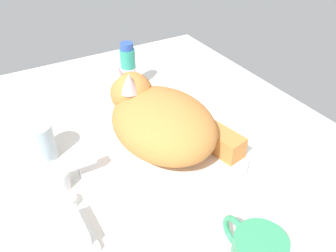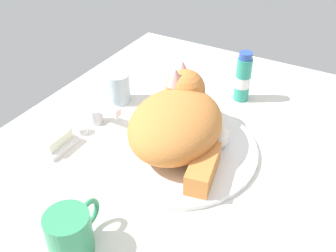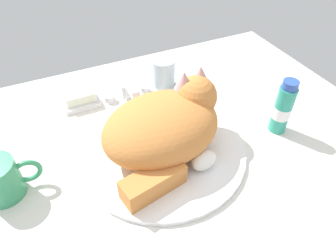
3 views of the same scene
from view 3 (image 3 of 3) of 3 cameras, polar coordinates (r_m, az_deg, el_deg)
The scene contains 9 objects.
ground_plane at distance 69.09cm, azimuth -1.18°, elevation -5.57°, with size 110.00×82.50×3.00cm, color silver.
sink_basin at distance 67.57cm, azimuth -1.21°, elevation -4.40°, with size 36.89×36.89×1.13cm, color white.
faucet at distance 81.67cm, azimuth -7.39°, elevation 6.60°, with size 13.02×9.01×6.00cm.
cat at distance 63.03cm, azimuth -0.30°, elevation 0.21°, with size 28.26×24.34×15.35cm.
coffee_mug at distance 65.66cm, azimuth -28.91°, elevation -8.80°, with size 11.68×7.69×8.18cm.
rinse_cup at distance 85.33cm, azimuth -0.82°, elevation 9.92°, with size 6.19×6.19×8.02cm.
soap_dish at distance 83.14cm, azimuth -15.99°, elevation 4.22°, with size 9.00×6.40×1.20cm, color white.
soap_bar at distance 82.04cm, azimuth -16.24°, elevation 5.25°, with size 7.51×4.14×2.56cm, color silver.
toothpaste_bottle at distance 73.71cm, azimuth 20.77°, elevation 3.13°, with size 4.11×4.11×13.71cm.
Camera 3 is at (-18.14, -42.59, 49.79)cm, focal length 32.43 mm.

